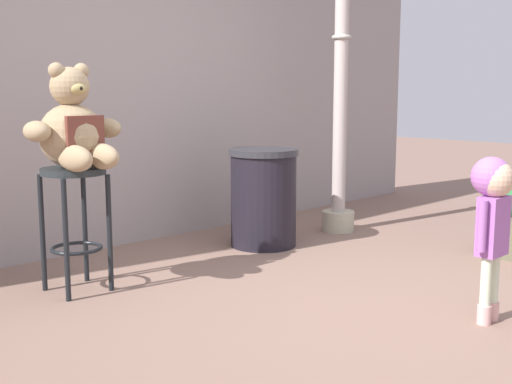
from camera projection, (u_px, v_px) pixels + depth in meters
name	position (u px, v px, depth m)	size (l,w,h in m)	color
ground_plane	(330.00, 307.00, 3.80)	(24.00, 24.00, 0.00)	#836557
building_wall	(104.00, 6.00, 5.12)	(7.77, 0.30, 3.76)	gray
bar_stool_with_teddy	(75.00, 204.00, 4.03)	(0.39, 0.39, 0.77)	#23292A
teddy_bear	(74.00, 130.00, 3.93)	(0.60, 0.54, 0.63)	tan
child_walking	(493.00, 203.00, 3.46)	(0.28, 0.23, 0.89)	#E0A9A5
trash_bin	(263.00, 197.00, 5.23)	(0.55, 0.55, 0.78)	black
lamppost	(340.00, 99.00, 5.65)	(0.28, 0.28, 2.90)	#B4AF95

